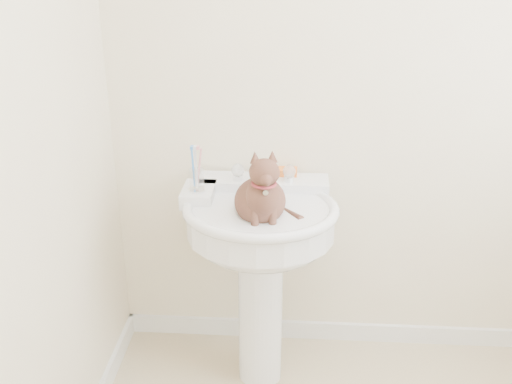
# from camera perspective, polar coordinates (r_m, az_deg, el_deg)

# --- Properties ---
(wall_back) EXTENTS (2.20, 0.00, 2.50)m
(wall_back) POSITION_cam_1_polar(r_m,az_deg,el_deg) (2.50, 11.13, 10.00)
(wall_back) COLOR beige
(wall_back) RESTS_ON ground
(baseboard_back) EXTENTS (2.20, 0.02, 0.09)m
(baseboard_back) POSITION_cam_1_polar(r_m,az_deg,el_deg) (3.00, 9.34, -13.00)
(baseboard_back) COLOR white
(baseboard_back) RESTS_ON floor
(pedestal_sink) EXTENTS (0.63, 0.62, 0.87)m
(pedestal_sink) POSITION_cam_1_polar(r_m,az_deg,el_deg) (2.41, 0.38, -4.57)
(pedestal_sink) COLOR white
(pedestal_sink) RESTS_ON floor
(faucet) EXTENTS (0.28, 0.12, 0.14)m
(faucet) POSITION_cam_1_polar(r_m,az_deg,el_deg) (2.45, 0.68, 1.84)
(faucet) COLOR silver
(faucet) RESTS_ON pedestal_sink
(soap_bar) EXTENTS (0.09, 0.06, 0.03)m
(soap_bar) POSITION_cam_1_polar(r_m,az_deg,el_deg) (2.55, 2.92, 1.95)
(soap_bar) COLOR orange
(soap_bar) RESTS_ON pedestal_sink
(toothbrush_cup) EXTENTS (0.07, 0.07, 0.18)m
(toothbrush_cup) POSITION_cam_1_polar(r_m,az_deg,el_deg) (2.38, -5.67, 1.20)
(toothbrush_cup) COLOR silver
(toothbrush_cup) RESTS_ON pedestal_sink
(cat) EXTENTS (0.22, 0.27, 0.40)m
(cat) POSITION_cam_1_polar(r_m,az_deg,el_deg) (2.24, 0.48, -0.48)
(cat) COLOR brown
(cat) RESTS_ON pedestal_sink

